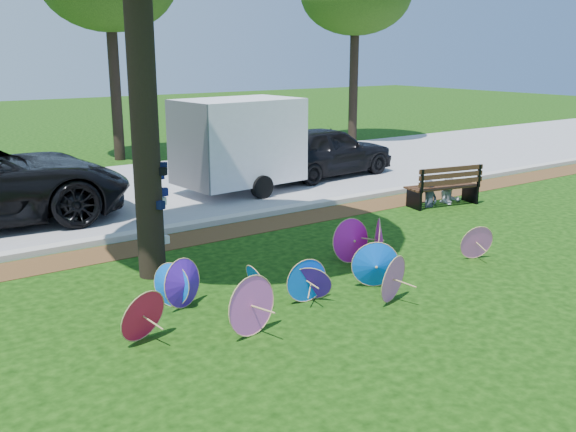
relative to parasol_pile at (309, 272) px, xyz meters
The scene contains 10 objects.
ground 0.82m from the parasol_pile, 89.32° to the right, with size 90.00×90.00×0.00m, color black.
mulch_strip 3.79m from the parasol_pile, 89.87° to the left, with size 90.00×1.00×0.01m, color #472D16.
curb 4.48m from the parasol_pile, 89.89° to the left, with size 90.00×0.30×0.12m, color #B7B5AD.
street 8.63m from the parasol_pile, 89.94° to the left, with size 90.00×8.00×0.01m, color gray.
parasol_pile is the anchor object (origin of this frame).
dark_pickup 9.59m from the parasol_pile, 50.24° to the left, with size 1.79×4.44×1.51m, color black.
cargo_trailer 7.56m from the parasol_pile, 67.16° to the left, with size 3.06×1.94×2.74m, color white.
park_bench 6.82m from the parasol_pile, 24.99° to the left, with size 1.86×0.71×0.97m, color black, non-canonical shape.
person_left 6.53m from the parasol_pile, 26.69° to the left, with size 0.46×0.30×1.26m, color #3E4654.
person_right 7.16m from the parasol_pile, 24.17° to the left, with size 0.59×0.46×1.21m, color #B1B2BB.
Camera 1 is at (-5.57, -6.65, 3.63)m, focal length 40.00 mm.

